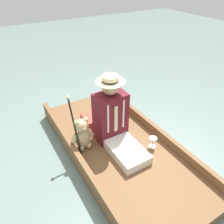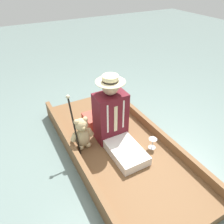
{
  "view_description": "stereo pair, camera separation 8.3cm",
  "coord_description": "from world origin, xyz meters",
  "views": [
    {
      "loc": [
        1.11,
        1.7,
        2.01
      ],
      "look_at": [
        0.01,
        -0.14,
        0.55
      ],
      "focal_mm": 35.0,
      "sensor_mm": 36.0,
      "label": 1
    },
    {
      "loc": [
        1.04,
        1.74,
        2.01
      ],
      "look_at": [
        0.01,
        -0.14,
        0.55
      ],
      "focal_mm": 35.0,
      "sensor_mm": 36.0,
      "label": 2
    }
  ],
  "objects": [
    {
      "name": "ground_plane",
      "position": [
        0.0,
        0.0,
        0.0
      ],
      "size": [
        16.0,
        16.0,
        0.0
      ],
      "primitive_type": "plane",
      "color": "slate"
    },
    {
      "name": "walking_cane",
      "position": [
        0.47,
        -0.22,
        0.54
      ],
      "size": [
        0.04,
        0.26,
        0.7
      ],
      "color": "black",
      "rests_on": "punt_boat"
    },
    {
      "name": "seat_cushion",
      "position": [
        0.02,
        -0.52,
        0.21
      ],
      "size": [
        0.4,
        0.28,
        0.16
      ],
      "color": "#B24738",
      "rests_on": "punt_boat"
    },
    {
      "name": "seated_person",
      "position": [
        0.01,
        -0.1,
        0.45
      ],
      "size": [
        0.38,
        0.82,
        0.87
      ],
      "rotation": [
        0.0,
        0.0,
        -0.01
      ],
      "color": "white",
      "rests_on": "punt_boat"
    },
    {
      "name": "wine_glass",
      "position": [
        -0.34,
        0.24,
        0.23
      ],
      "size": [
        0.1,
        0.1,
        0.14
      ],
      "color": "silver",
      "rests_on": "punt_boat"
    },
    {
      "name": "punt_boat",
      "position": [
        0.0,
        0.0,
        0.07
      ],
      "size": [
        1.14,
        2.51,
        0.25
      ],
      "color": "brown",
      "rests_on": "ground_plane"
    },
    {
      "name": "teddy_bear",
      "position": [
        0.39,
        -0.19,
        0.33
      ],
      "size": [
        0.3,
        0.18,
        0.43
      ],
      "color": "tan",
      "rests_on": "punt_boat"
    }
  ]
}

